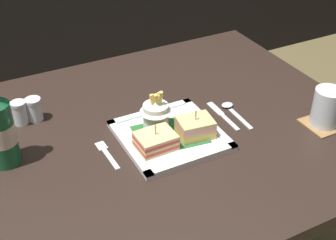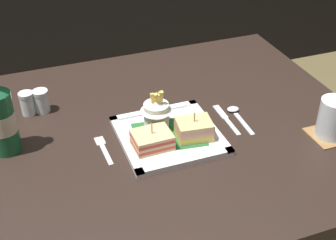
# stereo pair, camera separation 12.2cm
# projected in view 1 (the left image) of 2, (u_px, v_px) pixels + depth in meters

# --- Properties ---
(dining_table) EXTENTS (1.09, 0.93, 0.75)m
(dining_table) POSITION_uv_depth(u_px,v_px,m) (166.00, 165.00, 1.34)
(dining_table) COLOR black
(dining_table) RESTS_ON ground_plane
(square_plate) EXTENTS (0.26, 0.26, 0.02)m
(square_plate) POSITION_uv_depth(u_px,v_px,m) (170.00, 136.00, 1.22)
(square_plate) COLOR white
(square_plate) RESTS_ON dining_table
(sandwich_half_left) EXTENTS (0.10, 0.08, 0.07)m
(sandwich_half_left) POSITION_uv_depth(u_px,v_px,m) (156.00, 141.00, 1.16)
(sandwich_half_left) COLOR #DCBB82
(sandwich_half_left) RESTS_ON square_plate
(sandwich_half_right) EXTENTS (0.10, 0.08, 0.08)m
(sandwich_half_right) POSITION_uv_depth(u_px,v_px,m) (195.00, 127.00, 1.21)
(sandwich_half_right) COLOR tan
(sandwich_half_right) RESTS_ON square_plate
(fries_cup) EXTENTS (0.08, 0.08, 0.11)m
(fries_cup) POSITION_uv_depth(u_px,v_px,m) (155.00, 111.00, 1.22)
(fries_cup) COLOR white
(fries_cup) RESTS_ON square_plate
(drink_coaster) EXTENTS (0.10, 0.10, 0.00)m
(drink_coaster) POSITION_uv_depth(u_px,v_px,m) (323.00, 124.00, 1.28)
(drink_coaster) COLOR olive
(drink_coaster) RESTS_ON dining_table
(water_glass) EXTENTS (0.08, 0.08, 0.11)m
(water_glass) POSITION_uv_depth(u_px,v_px,m) (326.00, 110.00, 1.25)
(water_glass) COLOR silver
(water_glass) RESTS_ON dining_table
(fork) EXTENTS (0.03, 0.12, 0.00)m
(fork) POSITION_uv_depth(u_px,v_px,m) (107.00, 153.00, 1.17)
(fork) COLOR silver
(fork) RESTS_ON dining_table
(knife) EXTENTS (0.02, 0.16, 0.00)m
(knife) POSITION_uv_depth(u_px,v_px,m) (222.00, 115.00, 1.32)
(knife) COLOR silver
(knife) RESTS_ON dining_table
(spoon) EXTENTS (0.04, 0.14, 0.01)m
(spoon) POSITION_uv_depth(u_px,v_px,m) (231.00, 109.00, 1.33)
(spoon) COLOR silver
(spoon) RESTS_ON dining_table
(salt_shaker) EXTENTS (0.04, 0.04, 0.07)m
(salt_shaker) POSITION_uv_depth(u_px,v_px,m) (20.00, 114.00, 1.27)
(salt_shaker) COLOR silver
(salt_shaker) RESTS_ON dining_table
(pepper_shaker) EXTENTS (0.04, 0.04, 0.07)m
(pepper_shaker) POSITION_uv_depth(u_px,v_px,m) (34.00, 111.00, 1.28)
(pepper_shaker) COLOR silver
(pepper_shaker) RESTS_ON dining_table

